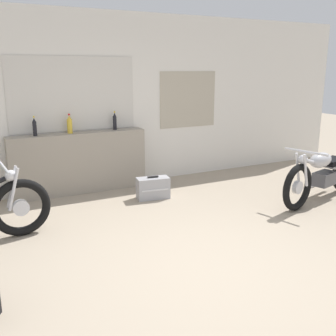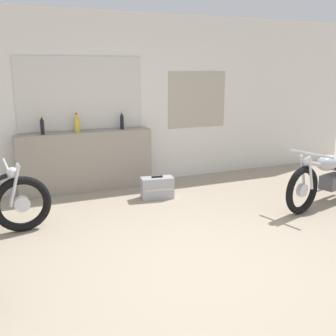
% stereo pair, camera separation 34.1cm
% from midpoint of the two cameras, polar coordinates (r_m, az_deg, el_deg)
% --- Properties ---
extents(ground_plane, '(24.00, 24.00, 0.00)m').
position_cam_midpoint_polar(ground_plane, '(3.99, 6.12, -14.66)').
color(ground_plane, gray).
extents(wall_back, '(10.00, 0.07, 2.80)m').
position_cam_midpoint_polar(wall_back, '(6.50, -7.49, 9.58)').
color(wall_back, silver).
rests_on(wall_back, ground_plane).
extents(sill_counter, '(2.12, 0.28, 0.95)m').
position_cam_midpoint_polar(sill_counter, '(6.37, -10.26, 0.94)').
color(sill_counter, gray).
rests_on(sill_counter, ground_plane).
extents(bottle_leftmost, '(0.06, 0.06, 0.29)m').
position_cam_midpoint_polar(bottle_leftmost, '(6.15, -16.29, 5.88)').
color(bottle_leftmost, black).
rests_on(bottle_leftmost, sill_counter).
extents(bottle_left_center, '(0.08, 0.08, 0.30)m').
position_cam_midpoint_polar(bottle_left_center, '(6.25, -11.58, 6.31)').
color(bottle_left_center, gold).
rests_on(bottle_left_center, sill_counter).
extents(bottle_center, '(0.06, 0.06, 0.30)m').
position_cam_midpoint_polar(bottle_center, '(6.45, -5.20, 6.79)').
color(bottle_center, black).
rests_on(bottle_center, sill_counter).
extents(motorcycle_silver, '(2.01, 0.76, 0.83)m').
position_cam_midpoint_polar(motorcycle_silver, '(6.22, 24.01, -1.13)').
color(motorcycle_silver, black).
rests_on(motorcycle_silver, ground_plane).
extents(hard_case_silver, '(0.51, 0.30, 0.35)m').
position_cam_midpoint_polar(hard_case_silver, '(5.97, 0.06, -2.89)').
color(hard_case_silver, '#9E9EA3').
rests_on(hard_case_silver, ground_plane).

